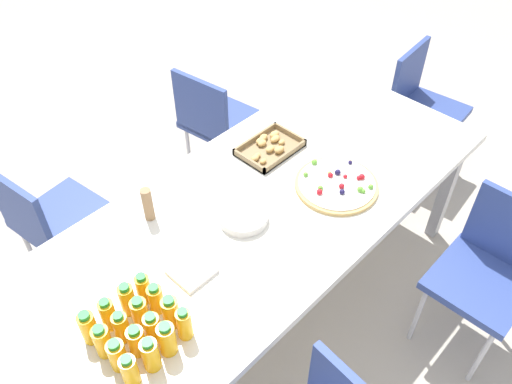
# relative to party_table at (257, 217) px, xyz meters

# --- Properties ---
(ground_plane) EXTENTS (12.00, 12.00, 0.00)m
(ground_plane) POSITION_rel_party_table_xyz_m (0.00, 0.00, -0.69)
(ground_plane) COLOR #B2A899
(party_table) EXTENTS (2.36, 0.97, 0.74)m
(party_table) POSITION_rel_party_table_xyz_m (0.00, 0.00, 0.00)
(party_table) COLOR silver
(party_table) RESTS_ON ground_plane
(chair_far_right) EXTENTS (0.45, 0.45, 0.83)m
(chair_far_right) POSITION_rel_party_table_xyz_m (0.54, 0.85, -0.19)
(chair_far_right) COLOR #33478C
(chair_far_right) RESTS_ON ground_plane
(chair_far_left) EXTENTS (0.45, 0.45, 0.83)m
(chair_far_left) POSITION_rel_party_table_xyz_m (-0.58, 0.84, -0.19)
(chair_far_left) COLOR #33478C
(chair_far_left) RESTS_ON ground_plane
(chair_end) EXTENTS (0.43, 0.43, 0.83)m
(chair_end) POSITION_rel_party_table_xyz_m (1.55, 0.06, -0.19)
(chair_end) COLOR #33478C
(chair_end) RESTS_ON ground_plane
(chair_near_right) EXTENTS (0.40, 0.40, 0.83)m
(chair_near_right) POSITION_rel_party_table_xyz_m (0.62, -0.85, -0.19)
(chair_near_right) COLOR #33478C
(chair_near_right) RESTS_ON ground_plane
(juice_bottle_0) EXTENTS (0.06, 0.06, 0.15)m
(juice_bottle_0) POSITION_rel_party_table_xyz_m (-0.85, -0.25, 0.13)
(juice_bottle_0) COLOR #F8AB14
(juice_bottle_0) RESTS_ON party_table
(juice_bottle_1) EXTENTS (0.06, 0.06, 0.15)m
(juice_bottle_1) POSITION_rel_party_table_xyz_m (-0.77, -0.26, 0.13)
(juice_bottle_1) COLOR #FBAF14
(juice_bottle_1) RESTS_ON party_table
(juice_bottle_2) EXTENTS (0.06, 0.06, 0.15)m
(juice_bottle_2) POSITION_rel_party_table_xyz_m (-0.69, -0.25, 0.13)
(juice_bottle_2) COLOR #F9AE14
(juice_bottle_2) RESTS_ON party_table
(juice_bottle_3) EXTENTS (0.05, 0.05, 0.15)m
(juice_bottle_3) POSITION_rel_party_table_xyz_m (-0.62, -0.25, 0.13)
(juice_bottle_3) COLOR #F9AB14
(juice_bottle_3) RESTS_ON party_table
(juice_bottle_4) EXTENTS (0.06, 0.06, 0.14)m
(juice_bottle_4) POSITION_rel_party_table_xyz_m (-0.84, -0.18, 0.12)
(juice_bottle_4) COLOR #F9AC14
(juice_bottle_4) RESTS_ON party_table
(juice_bottle_5) EXTENTS (0.06, 0.06, 0.13)m
(juice_bottle_5) POSITION_rel_party_table_xyz_m (-0.77, -0.18, 0.12)
(juice_bottle_5) COLOR #F9AC14
(juice_bottle_5) RESTS_ON party_table
(juice_bottle_6) EXTENTS (0.06, 0.06, 0.13)m
(juice_bottle_6) POSITION_rel_party_table_xyz_m (-0.70, -0.18, 0.12)
(juice_bottle_6) COLOR #F9AC14
(juice_bottle_6) RESTS_ON party_table
(juice_bottle_7) EXTENTS (0.06, 0.06, 0.14)m
(juice_bottle_7) POSITION_rel_party_table_xyz_m (-0.62, -0.18, 0.12)
(juice_bottle_7) COLOR #F8AA14
(juice_bottle_7) RESTS_ON party_table
(juice_bottle_8) EXTENTS (0.06, 0.06, 0.15)m
(juice_bottle_8) POSITION_rel_party_table_xyz_m (-0.85, -0.10, 0.13)
(juice_bottle_8) COLOR #FAAD14
(juice_bottle_8) RESTS_ON party_table
(juice_bottle_9) EXTENTS (0.05, 0.05, 0.14)m
(juice_bottle_9) POSITION_rel_party_table_xyz_m (-0.77, -0.10, 0.12)
(juice_bottle_9) COLOR #F8AB14
(juice_bottle_9) RESTS_ON party_table
(juice_bottle_10) EXTENTS (0.06, 0.06, 0.14)m
(juice_bottle_10) POSITION_rel_party_table_xyz_m (-0.69, -0.10, 0.12)
(juice_bottle_10) COLOR #F9AB14
(juice_bottle_10) RESTS_ON party_table
(juice_bottle_11) EXTENTS (0.06, 0.06, 0.14)m
(juice_bottle_11) POSITION_rel_party_table_xyz_m (-0.62, -0.10, 0.12)
(juice_bottle_11) COLOR #F9AE14
(juice_bottle_11) RESTS_ON party_table
(juice_bottle_12) EXTENTS (0.06, 0.06, 0.15)m
(juice_bottle_12) POSITION_rel_party_table_xyz_m (-0.85, -0.03, 0.13)
(juice_bottle_12) COLOR #FAB014
(juice_bottle_12) RESTS_ON party_table
(juice_bottle_13) EXTENTS (0.05, 0.05, 0.15)m
(juice_bottle_13) POSITION_rel_party_table_xyz_m (-0.77, -0.03, 0.13)
(juice_bottle_13) COLOR #FAB014
(juice_bottle_13) RESTS_ON party_table
(juice_bottle_14) EXTENTS (0.06, 0.06, 0.15)m
(juice_bottle_14) POSITION_rel_party_table_xyz_m (-0.69, -0.03, 0.13)
(juice_bottle_14) COLOR #F9B014
(juice_bottle_14) RESTS_ON party_table
(juice_bottle_15) EXTENTS (0.05, 0.05, 0.14)m
(juice_bottle_15) POSITION_rel_party_table_xyz_m (-0.62, -0.03, 0.12)
(juice_bottle_15) COLOR #FAB014
(juice_bottle_15) RESTS_ON party_table
(fruit_pizza) EXTENTS (0.38, 0.38, 0.05)m
(fruit_pizza) POSITION_rel_party_table_xyz_m (0.35, -0.17, 0.07)
(fruit_pizza) COLOR tan
(fruit_pizza) RESTS_ON party_table
(snack_tray) EXTENTS (0.30, 0.21, 0.04)m
(snack_tray) POSITION_rel_party_table_xyz_m (0.33, 0.23, 0.07)
(snack_tray) COLOR olive
(snack_tray) RESTS_ON party_table
(plate_stack) EXTENTS (0.21, 0.21, 0.04)m
(plate_stack) POSITION_rel_party_table_xyz_m (-0.09, -0.01, 0.08)
(plate_stack) COLOR silver
(plate_stack) RESTS_ON party_table
(napkin_stack) EXTENTS (0.15, 0.15, 0.02)m
(napkin_stack) POSITION_rel_party_table_xyz_m (-0.43, -0.06, 0.07)
(napkin_stack) COLOR white
(napkin_stack) RESTS_ON party_table
(cardboard_tube) EXTENTS (0.04, 0.04, 0.16)m
(cardboard_tube) POSITION_rel_party_table_xyz_m (-0.35, 0.29, 0.14)
(cardboard_tube) COLOR #9E7A56
(cardboard_tube) RESTS_ON party_table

